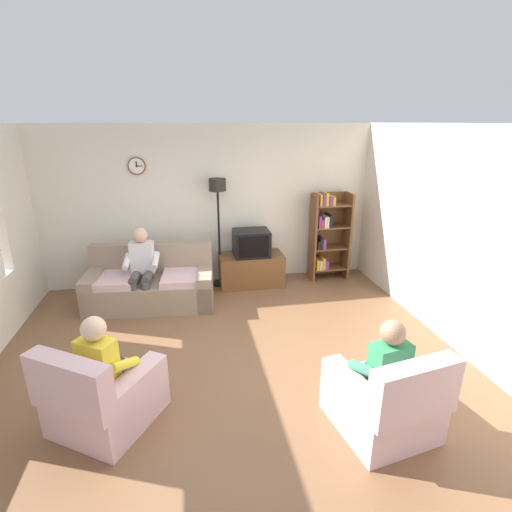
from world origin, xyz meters
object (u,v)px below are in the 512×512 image
tv (251,243)px  bookshelf (327,234)px  person_in_left_armchair (106,363)px  couch (151,285)px  person_on_couch (142,265)px  armchair_near_window (104,397)px  floor_lamp (218,203)px  armchair_near_bookshelf (384,402)px  person_in_right_armchair (381,367)px  tv_stand (251,269)px

tv → bookshelf: bookshelf is taller
person_in_left_armchair → couch: bearing=85.1°
tv → person_on_couch: 1.85m
bookshelf → person_in_left_armchair: bookshelf is taller
armchair_near_window → person_in_left_armchair: size_ratio=1.05×
tv → armchair_near_window: size_ratio=0.51×
floor_lamp → armchair_near_bookshelf: floor_lamp is taller
person_on_couch → floor_lamp: bearing=29.0°
bookshelf → armchair_near_bookshelf: bearing=-102.0°
person_in_right_armchair → bookshelf: bearing=77.5°
tv → floor_lamp: size_ratio=0.32×
armchair_near_window → armchair_near_bookshelf: same height
couch → person_in_left_armchair: bearing=-94.9°
couch → tv_stand: bearing=15.8°
bookshelf → person_in_left_armchair: size_ratio=1.41×
person_in_right_armchair → floor_lamp: bearing=107.6°
tv → person_in_left_armchair: (-1.87, -2.91, -0.16)m
couch → person_on_couch: person_on_couch is taller
bookshelf → floor_lamp: (-1.92, 0.03, 0.63)m
tv_stand → couch: bearing=-164.2°
couch → tv_stand: (1.66, 0.47, -0.04)m
couch → tv: bearing=15.0°
couch → armchair_near_window: same height
tv_stand → person_on_couch: size_ratio=0.89×
tv_stand → floor_lamp: floor_lamp is taller
floor_lamp → person_on_couch: floor_lamp is taller
floor_lamp → armchair_near_window: bearing=-114.0°
bookshelf → tv_stand: bearing=-177.1°
person_on_couch → person_in_right_armchair: person_on_couch is taller
couch → armchair_near_bookshelf: 3.83m
floor_lamp → person_in_left_armchair: (-1.34, -3.04, -0.85)m
tv → bookshelf: bearing=3.9°
tv_stand → tv: bearing=-90.0°
armchair_near_bookshelf → person_on_couch: (-2.38, 2.97, 0.41)m
person_in_left_armchair → bookshelf: bearing=42.7°
couch → person_in_left_armchair: size_ratio=1.76×
armchair_near_window → armchair_near_bookshelf: (2.54, -0.54, 0.00)m
armchair_near_bookshelf → person_in_right_armchair: (-0.02, 0.09, 0.32)m
tv → person_in_right_armchair: person_in_right_armchair is taller
floor_lamp → armchair_near_bookshelf: bearing=-72.5°
bookshelf → person_on_couch: bearing=-168.3°
floor_lamp → person_in_right_armchair: bearing=-72.4°
armchair_near_bookshelf → person_in_right_armchair: bearing=99.8°
floor_lamp → person_in_right_armchair: size_ratio=1.65×
person_in_left_armchair → armchair_near_window: bearing=-122.5°
tv → floor_lamp: 0.87m
armchair_near_bookshelf → floor_lamp: bearing=107.5°
tv_stand → person_on_couch: (-1.76, -0.58, 0.42)m
person_in_left_armchair → armchair_near_bookshelf: bearing=-13.9°
tv → armchair_near_bookshelf: tv is taller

